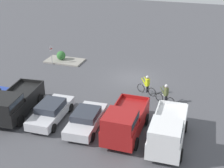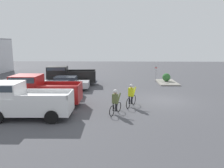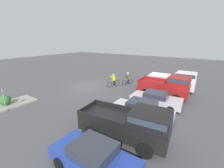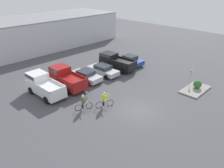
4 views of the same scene
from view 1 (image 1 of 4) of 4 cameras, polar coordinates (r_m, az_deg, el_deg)
name	(u,v)px [view 1 (image 1 of 4)]	position (r m, az deg, el deg)	size (l,w,h in m)	color
ground_plane	(133,78)	(29.32, 3.92, 1.05)	(80.00, 80.00, 0.00)	#4C4C51
pickup_truck_0	(167,131)	(19.72, 10.11, -8.44)	(2.29, 5.16, 2.25)	white
pickup_truck_1	(125,121)	(20.31, 2.32, -6.86)	(2.34, 4.93, 2.30)	maroon
sedan_0	(86,119)	(21.58, -4.73, -6.43)	(2.16, 4.45, 1.32)	silver
sedan_1	(51,111)	(22.83, -11.07, -4.88)	(2.04, 4.61, 1.37)	silver
pickup_truck_2	(14,103)	(23.74, -17.45, -3.27)	(2.63, 5.44, 2.09)	black
cyclist_0	(147,85)	(26.14, 6.39, -0.18)	(1.76, 0.83, 1.70)	black
cyclist_1	(166,94)	(24.87, 9.78, -1.74)	(1.65, 0.78, 1.67)	black
fire_lane_sign	(51,53)	(32.72, -11.02, 5.56)	(0.13, 0.29, 2.02)	#9E9EA3
curb_island	(65,61)	(33.70, -8.65, 4.23)	(3.97, 2.18, 0.15)	gray
shrub	(61,55)	(33.69, -9.29, 5.18)	(0.95, 0.95, 0.95)	#337033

